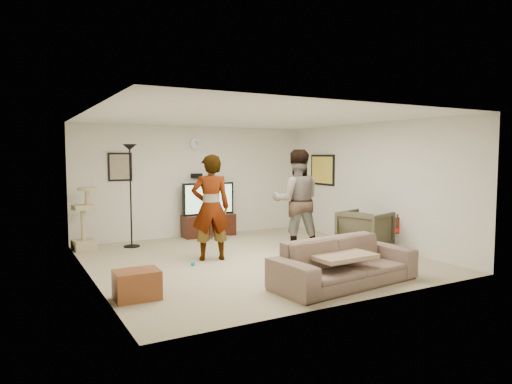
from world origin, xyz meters
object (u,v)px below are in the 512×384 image
tv (208,199)px  floor_lamp (131,196)px  person_right (297,201)px  side_table (137,285)px  beer_bottle (397,226)px  person_left (211,207)px  armchair (365,231)px  sofa (345,262)px  tv_stand (209,225)px  cat_tree (83,219)px

tv → floor_lamp: bearing=-168.0°
floor_lamp → person_right: bearing=-36.3°
person_right → floor_lamp: bearing=-11.7°
person_right → side_table: person_right is taller
beer_bottle → person_left: bearing=131.3°
person_right → beer_bottle: (0.36, -2.22, -0.20)m
floor_lamp → beer_bottle: bearing=-54.1°
armchair → person_right: bearing=43.6°
floor_lamp → armchair: 4.67m
tv → beer_bottle: tv is taller
sofa → side_table: bearing=158.4°
person_left → sofa: person_left is taller
person_right → side_table: size_ratio=3.48×
tv_stand → person_left: size_ratio=0.64×
beer_bottle → side_table: (-3.79, 0.77, -0.59)m
tv_stand → sofa: bearing=-88.0°
tv → sofa: tv is taller
tv → beer_bottle: 4.72m
cat_tree → armchair: 5.47m
armchair → side_table: size_ratio=1.53×
tv_stand → side_table: tv_stand is taller
cat_tree → beer_bottle: bearing=-47.8°
cat_tree → beer_bottle: size_ratio=4.93×
side_table → tv: bearing=55.5°
side_table → armchair: bearing=10.3°
sofa → tv_stand: bearing=86.0°
tv_stand → side_table: (-2.61, -3.80, -0.06)m
beer_bottle → armchair: 1.85m
sofa → tv: bearing=86.0°
cat_tree → side_table: size_ratio=2.19×
tv → beer_bottle: (1.18, -4.57, -0.09)m
floor_lamp → sofa: floor_lamp is taller
cat_tree → armchair: bearing=-29.7°
tv_stand → cat_tree: bearing=-174.8°
person_left → armchair: bearing=-178.8°
tv → tv_stand: bearing=0.0°
cat_tree → person_left: person_left is taller
beer_bottle → side_table: beer_bottle is taller
floor_lamp → cat_tree: floor_lamp is taller
tv_stand → tv: tv is taller
floor_lamp → armchair: size_ratio=2.40×
tv → cat_tree: size_ratio=0.99×
person_left → beer_bottle: 3.14m
person_left → armchair: 3.04m
floor_lamp → sofa: size_ratio=0.93×
floor_lamp → person_right: size_ratio=1.06×
sofa → cat_tree: bearing=117.8°
side_table → beer_bottle: bearing=-11.5°
sofa → person_right: bearing=67.3°
side_table → person_right: bearing=22.9°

